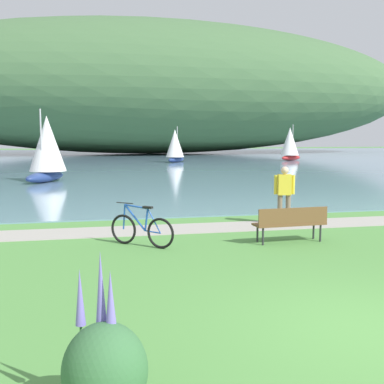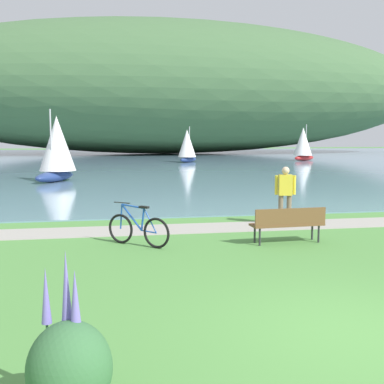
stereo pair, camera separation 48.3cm
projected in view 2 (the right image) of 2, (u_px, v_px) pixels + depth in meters
name	position (u px, v px, depth m)	size (l,w,h in m)	color
ground_plane	(359.00, 333.00, 6.47)	(200.00, 200.00, 0.00)	#518E42
bay_water	(134.00, 159.00, 54.81)	(180.00, 80.00, 0.04)	#6B8EA8
distant_hillside	(164.00, 88.00, 70.37)	(80.45, 28.00, 18.75)	#42663D
shoreline_path	(223.00, 227.00, 13.92)	(60.00, 1.50, 0.01)	#A39E93
park_bench_near_camera	(288.00, 222.00, 11.82)	(1.82, 0.58, 0.88)	brown
bicycle_leaning_near_bench	(138.00, 229.00, 11.57)	(1.38, 1.20, 1.01)	black
person_at_shoreline	(285.00, 192.00, 14.18)	(0.60, 0.29, 1.71)	#72604C
echium_bush_closest_to_camera	(70.00, 367.00, 4.53)	(0.79, 0.79, 1.55)	#386B3D
sailboat_nearest_to_shore	(57.00, 148.00, 27.49)	(2.75, 3.47, 4.02)	navy
sailboat_mid_bay	(303.00, 144.00, 50.60)	(3.15, 2.72, 3.74)	#B22323
sailboat_toward_hillside	(187.00, 145.00, 47.46)	(2.62, 2.88, 3.47)	navy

